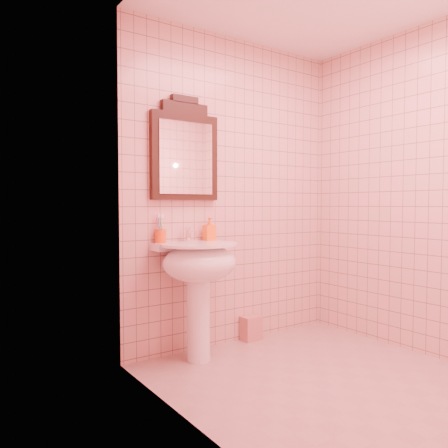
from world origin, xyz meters
TOP-DOWN VIEW (x-y plane):
  - floor at (0.00, 0.00)m, footprint 2.20×2.20m
  - back_wall at (0.00, 1.10)m, footprint 2.00×0.02m
  - pedestal_sink at (-0.49, 0.87)m, footprint 0.58×0.58m
  - faucet at (-0.49, 1.01)m, footprint 0.04×0.16m
  - mirror at (-0.49, 1.07)m, footprint 0.56×0.06m
  - toothbrush_cup at (-0.70, 1.05)m, footprint 0.08×0.08m
  - soap_dispenser at (-0.30, 1.03)m, footprint 0.09×0.09m
  - towel at (0.13, 1.04)m, footprint 0.17×0.12m

SIDE VIEW (x-z plane):
  - floor at x=0.00m, z-range 0.00..0.00m
  - towel at x=0.13m, z-range 0.00..0.20m
  - pedestal_sink at x=-0.49m, z-range 0.23..1.09m
  - toothbrush_cup at x=-0.70m, z-range 0.82..1.01m
  - faucet at x=-0.49m, z-range 0.87..0.97m
  - soap_dispenser at x=-0.30m, z-range 0.86..1.04m
  - back_wall at x=0.00m, z-range 0.00..2.50m
  - mirror at x=-0.49m, z-range 1.15..1.93m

